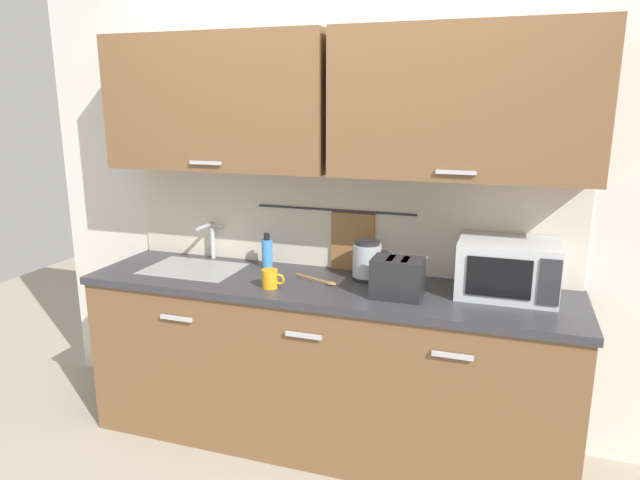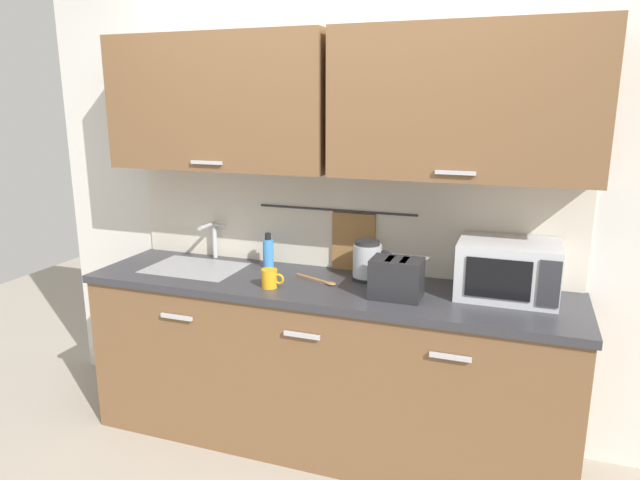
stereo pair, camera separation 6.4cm
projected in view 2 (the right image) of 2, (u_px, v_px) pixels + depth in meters
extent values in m
plane|color=#9E9384|center=(304.00, 471.00, 2.87)|extent=(8.00, 8.00, 0.00)
cube|color=brown|center=(324.00, 367.00, 3.04)|extent=(2.50, 0.60, 0.86)
cube|color=#B7B7BC|center=(176.00, 317.00, 2.91)|extent=(0.18, 0.02, 0.02)
cube|color=#B7B7BC|center=(302.00, 335.00, 2.68)|extent=(0.18, 0.02, 0.02)
cube|color=#B7B7BC|center=(450.00, 357.00, 2.45)|extent=(0.18, 0.02, 0.02)
cube|color=#333338|center=(324.00, 287.00, 2.93)|extent=(2.53, 0.63, 0.04)
cube|color=#9EA0A5|center=(195.00, 275.00, 3.21)|extent=(0.52, 0.38, 0.09)
cube|color=silver|center=(344.00, 205.00, 3.14)|extent=(3.70, 0.06, 2.50)
cube|color=beige|center=(342.00, 220.00, 3.13)|extent=(2.50, 0.01, 0.55)
cube|color=brown|center=(221.00, 103.00, 3.04)|extent=(1.23, 0.33, 0.70)
cube|color=#B7B7BC|center=(206.00, 163.00, 2.96)|extent=(0.18, 0.01, 0.02)
cube|color=brown|center=(464.00, 103.00, 2.63)|extent=(1.23, 0.33, 0.70)
cube|color=#B7B7BC|center=(455.00, 173.00, 2.54)|extent=(0.18, 0.01, 0.02)
cylinder|color=#333338|center=(336.00, 210.00, 3.12)|extent=(0.90, 0.01, 0.01)
cube|color=olive|center=(353.00, 244.00, 3.12)|extent=(0.24, 0.02, 0.34)
cylinder|color=#B2B5BA|center=(215.00, 240.00, 3.38)|extent=(0.03, 0.03, 0.22)
cylinder|color=#B2B5BA|center=(207.00, 226.00, 3.29)|extent=(0.02, 0.16, 0.02)
cube|color=#B2B5BA|center=(220.00, 225.00, 3.35)|extent=(0.07, 0.02, 0.01)
cube|color=silver|center=(508.00, 269.00, 2.70)|extent=(0.46, 0.34, 0.27)
cube|color=black|center=(498.00, 279.00, 2.55)|extent=(0.29, 0.01, 0.18)
cube|color=#2D2D33|center=(549.00, 284.00, 2.48)|extent=(0.09, 0.01, 0.21)
cylinder|color=black|center=(367.00, 278.00, 2.99)|extent=(0.16, 0.16, 0.02)
cylinder|color=#B2B7BC|center=(367.00, 261.00, 2.97)|extent=(0.15, 0.15, 0.17)
cylinder|color=#262628|center=(368.00, 243.00, 2.94)|extent=(0.13, 0.13, 0.02)
torus|color=black|center=(385.00, 261.00, 2.93)|extent=(0.11, 0.02, 0.11)
cylinder|color=#3F8CD8|center=(268.00, 253.00, 3.20)|extent=(0.06, 0.06, 0.16)
cylinder|color=black|center=(268.00, 236.00, 3.17)|extent=(0.03, 0.03, 0.04)
cylinder|color=orange|center=(269.00, 278.00, 2.85)|extent=(0.08, 0.08, 0.09)
torus|color=orange|center=(279.00, 279.00, 2.84)|extent=(0.06, 0.01, 0.06)
cube|color=#232326|center=(397.00, 278.00, 2.70)|extent=(0.24, 0.17, 0.19)
cube|color=black|center=(390.00, 260.00, 2.69)|extent=(0.03, 0.12, 0.01)
cube|color=black|center=(404.00, 261.00, 2.66)|extent=(0.03, 0.12, 0.01)
cube|color=black|center=(370.00, 270.00, 2.73)|extent=(0.02, 0.02, 0.02)
cube|color=#9E7042|center=(312.00, 278.00, 2.99)|extent=(0.21, 0.10, 0.01)
ellipsoid|color=#9E7042|center=(331.00, 283.00, 2.90)|extent=(0.07, 0.06, 0.01)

